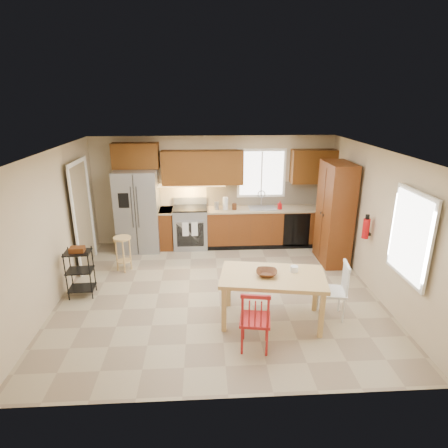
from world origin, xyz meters
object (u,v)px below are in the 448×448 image
soap_bottle (280,205)px  pantry (335,214)px  table_jar (294,270)px  table_bowl (266,276)px  fire_extinguisher (366,229)px  chair_red (255,318)px  bar_stool (124,254)px  range_stove (191,228)px  dining_table (272,298)px  refrigerator (138,211)px  utility_cart (80,273)px  chair_white (332,290)px

soap_bottle → pantry: (0.95, -0.90, 0.05)m
pantry → table_jar: bearing=-122.8°
soap_bottle → table_bowl: soap_bottle is taller
fire_extinguisher → chair_red: 2.87m
table_jar → bar_stool: size_ratio=0.19×
soap_bottle → chair_red: soap_bottle is taller
table_bowl → table_jar: size_ratio=2.37×
range_stove → dining_table: range_stove is taller
soap_bottle → pantry: 1.31m
refrigerator → table_bowl: (2.38, -3.05, -0.14)m
table_bowl → utility_cart: utility_cart is taller
soap_bottle → table_jar: soap_bottle is taller
soap_bottle → utility_cart: 4.43m
bar_stool → chair_white: bearing=-16.9°
chair_red → table_jar: bearing=56.6°
chair_red → bar_stool: 3.45m
soap_bottle → dining_table: bearing=-103.1°
table_bowl → table_jar: 0.45m
chair_red → pantry: bearing=63.7°
pantry → bar_stool: (-4.28, -0.19, -0.70)m
table_bowl → bar_stool: size_ratio=0.45×
soap_bottle → fire_extinguisher: fire_extinguisher is taller
dining_table → table_jar: size_ratio=11.68×
soap_bottle → table_jar: bearing=-97.0°
refrigerator → pantry: 4.23m
fire_extinguisher → bar_stool: fire_extinguisher is taller
refrigerator → utility_cart: 2.26m
chair_red → refrigerator: bearing=129.3°
range_stove → bar_stool: bearing=-137.9°
bar_stool → utility_cart: utility_cart is taller
range_stove → table_jar: size_ratio=6.86×
range_stove → table_bowl: size_ratio=2.90×
refrigerator → chair_red: size_ratio=1.98×
table_jar → soap_bottle: bearing=83.0°
chair_red → bar_stool: (-2.28, 2.59, -0.11)m
dining_table → range_stove: bearing=122.5°
table_bowl → table_jar: bearing=12.5°
refrigerator → soap_bottle: size_ratio=9.53×
soap_bottle → fire_extinguisher: (1.15, -1.95, 0.10)m
chair_white → table_jar: size_ratio=6.86×
bar_stool → utility_cart: size_ratio=0.82×
table_jar → chair_red: bearing=-132.8°
dining_table → bar_stool: dining_table is taller
range_stove → table_bowl: bearing=-68.5°
table_jar → chair_white: bearing=-4.5°
range_stove → utility_cart: (-1.85, -2.16, -0.03)m
dining_table → bar_stool: bearing=153.1°
soap_bottle → fire_extinguisher: bearing=-59.5°
chair_red → soap_bottle: bearing=83.5°
fire_extinguisher → refrigerator: bearing=155.5°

